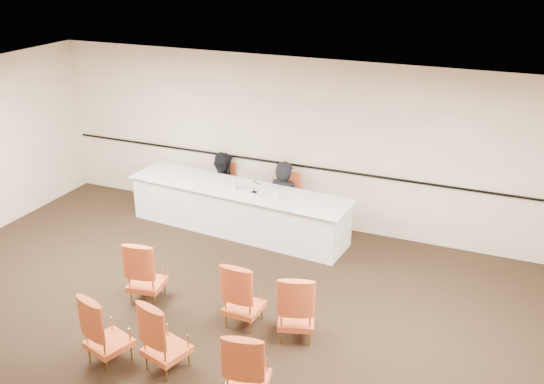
{
  "coord_description": "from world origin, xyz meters",
  "views": [
    {
      "loc": [
        3.35,
        -5.52,
        4.78
      ],
      "look_at": [
        -0.1,
        2.6,
        1.12
      ],
      "focal_mm": 40.0,
      "sensor_mm": 36.0,
      "label": 1
    }
  ],
  "objects": [
    {
      "name": "panel_table",
      "position": [
        -1.01,
        3.2,
        0.41
      ],
      "size": [
        4.15,
        1.28,
        0.82
      ],
      "primitive_type": null,
      "rotation": [
        0.0,
        0.0,
        -0.09
      ],
      "color": "white",
      "rests_on": "ground"
    },
    {
      "name": "coffee_cup",
      "position": [
        -0.23,
        3.05,
        0.88
      ],
      "size": [
        0.08,
        0.08,
        0.11
      ],
      "primitive_type": "cylinder",
      "rotation": [
        0.0,
        0.0,
        0.15
      ],
      "color": "white",
      "rests_on": "panel_table"
    },
    {
      "name": "papers",
      "position": [
        -0.53,
        3.1,
        0.82
      ],
      "size": [
        0.35,
        0.29,
        0.0
      ],
      "primitive_type": "cube",
      "rotation": [
        0.0,
        0.0,
        -0.27
      ],
      "color": "silver",
      "rests_on": "panel_table"
    },
    {
      "name": "wall_rail",
      "position": [
        0.0,
        3.96,
        1.1
      ],
      "size": [
        9.8,
        0.04,
        0.03
      ],
      "primitive_type": "cube",
      "color": "black",
      "rests_on": "wall_back"
    },
    {
      "name": "aud_chair_front_right",
      "position": [
        1.06,
        0.67,
        0.47
      ],
      "size": [
        0.63,
        0.63,
        0.95
      ],
      "primitive_type": null,
      "rotation": [
        0.0,
        0.0,
        0.31
      ],
      "color": "#DD4F27",
      "rests_on": "ground"
    },
    {
      "name": "aud_chair_back_right",
      "position": [
        0.99,
        -0.64,
        0.47
      ],
      "size": [
        0.59,
        0.59,
        0.95
      ],
      "primitive_type": null,
      "rotation": [
        0.0,
        0.0,
        0.2
      ],
      "color": "#DD4F27",
      "rests_on": "ground"
    },
    {
      "name": "aud_chair_back_mid",
      "position": [
        -0.14,
        -0.52,
        0.47
      ],
      "size": [
        0.62,
        0.62,
        0.95
      ],
      "primitive_type": null,
      "rotation": [
        0.0,
        0.0,
        -0.28
      ],
      "color": "#DD4F27",
      "rests_on": "ground"
    },
    {
      "name": "aud_chair_front_left",
      "position": [
        -1.22,
        0.68,
        0.47
      ],
      "size": [
        0.57,
        0.57,
        0.95
      ],
      "primitive_type": null,
      "rotation": [
        0.0,
        0.0,
        0.16
      ],
      "color": "#DD4F27",
      "rests_on": "ground"
    },
    {
      "name": "panelist_second",
      "position": [
        -1.63,
        3.85,
        0.38
      ],
      "size": [
        0.9,
        0.77,
        1.61
      ],
      "primitive_type": "imported",
      "rotation": [
        0.0,
        0.0,
        2.91
      ],
      "color": "black",
      "rests_on": "ground"
    },
    {
      "name": "water_bottle",
      "position": [
        -1.03,
        3.16,
        0.93
      ],
      "size": [
        0.07,
        0.07,
        0.21
      ],
      "primitive_type": null,
      "rotation": [
        0.0,
        0.0,
        -0.07
      ],
      "color": "teal",
      "rests_on": "panel_table"
    },
    {
      "name": "aud_chair_front_mid",
      "position": [
        0.31,
        0.67,
        0.47
      ],
      "size": [
        0.51,
        0.51,
        0.95
      ],
      "primitive_type": null,
      "rotation": [
        0.0,
        0.0,
        -0.03
      ],
      "color": "#DD4F27",
      "rests_on": "ground"
    },
    {
      "name": "panelist_second_chair",
      "position": [
        -1.63,
        3.85,
        0.47
      ],
      "size": [
        0.54,
        0.54,
        0.95
      ],
      "primitive_type": null,
      "rotation": [
        0.0,
        0.0,
        -0.09
      ],
      "color": "#DD4F27",
      "rests_on": "ground"
    },
    {
      "name": "microphone",
      "position": [
        -0.65,
        3.12,
        0.95
      ],
      "size": [
        0.14,
        0.21,
        0.27
      ],
      "primitive_type": null,
      "rotation": [
        0.0,
        0.0,
        -0.28
      ],
      "color": "black",
      "rests_on": "panel_table"
    },
    {
      "name": "floor",
      "position": [
        0.0,
        0.0,
        0.0
      ],
      "size": [
        10.0,
        10.0,
        0.0
      ],
      "primitive_type": "plane",
      "color": "black",
      "rests_on": "ground"
    },
    {
      "name": "drinking_glass",
      "position": [
        -1.01,
        3.08,
        0.87
      ],
      "size": [
        0.09,
        0.09,
        0.1
      ],
      "primitive_type": "cylinder",
      "rotation": [
        0.0,
        0.0,
        -0.52
      ],
      "color": "white",
      "rests_on": "panel_table"
    },
    {
      "name": "wall_back",
      "position": [
        0.0,
        4.0,
        1.5
      ],
      "size": [
        10.0,
        0.04,
        3.0
      ],
      "primitive_type": "cube",
      "color": "beige",
      "rests_on": "ground"
    },
    {
      "name": "ceiling",
      "position": [
        0.0,
        0.0,
        3.0
      ],
      "size": [
        10.0,
        10.0,
        0.0
      ],
      "primitive_type": "plane",
      "rotation": [
        3.14,
        0.0,
        0.0
      ],
      "color": "white",
      "rests_on": "ground"
    },
    {
      "name": "aud_chair_back_left",
      "position": [
        -0.86,
        -0.68,
        0.47
      ],
      "size": [
        0.63,
        0.63,
        0.95
      ],
      "primitive_type": null,
      "rotation": [
        0.0,
        0.0,
        -0.3
      ],
      "color": "#DD4F27",
      "rests_on": "ground"
    },
    {
      "name": "panelist_main",
      "position": [
        -0.34,
        3.74,
        0.33
      ],
      "size": [
        0.71,
        0.52,
        1.79
      ],
      "primitive_type": "imported",
      "rotation": [
        0.0,
        0.0,
        3.0
      ],
      "color": "black",
      "rests_on": "ground"
    },
    {
      "name": "panelist_main_chair",
      "position": [
        -0.34,
        3.74,
        0.47
      ],
      "size": [
        0.54,
        0.54,
        0.95
      ],
      "primitive_type": null,
      "rotation": [
        0.0,
        0.0,
        -0.09
      ],
      "color": "#DD4F27",
      "rests_on": "ground"
    }
  ]
}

